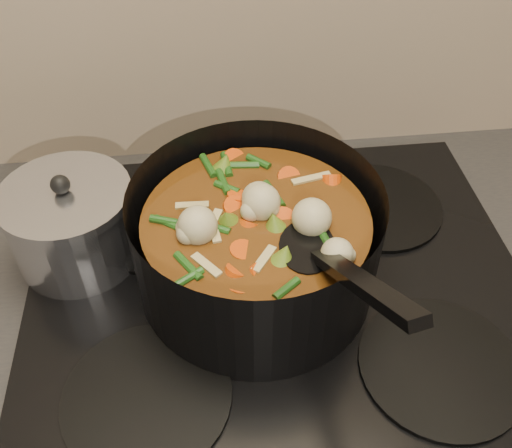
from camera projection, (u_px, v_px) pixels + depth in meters
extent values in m
cube|color=black|center=(278.00, 310.00, 0.74)|extent=(2.64, 0.64, 0.05)
cube|color=black|center=(279.00, 294.00, 0.71)|extent=(0.62, 0.54, 0.02)
cylinder|color=black|center=(147.00, 396.00, 0.60)|extent=(0.18, 0.18, 0.01)
cylinder|color=black|center=(441.00, 366.00, 0.63)|extent=(0.18, 0.18, 0.01)
cylinder|color=black|center=(151.00, 224.00, 0.78)|extent=(0.18, 0.18, 0.01)
cylinder|color=black|center=(378.00, 206.00, 0.81)|extent=(0.18, 0.18, 0.01)
cylinder|color=black|center=(256.00, 241.00, 0.67)|extent=(0.29, 0.29, 0.14)
cylinder|color=black|center=(256.00, 278.00, 0.71)|extent=(0.28, 0.28, 0.01)
cylinder|color=#5F3410|center=(256.00, 248.00, 0.67)|extent=(0.26, 0.26, 0.10)
cylinder|color=#DC530A|center=(290.00, 217.00, 0.65)|extent=(0.03, 0.03, 0.03)
cylinder|color=#DC530A|center=(286.00, 186.00, 0.68)|extent=(0.04, 0.04, 0.03)
cylinder|color=#DC530A|center=(230.00, 168.00, 0.71)|extent=(0.04, 0.04, 0.03)
cylinder|color=#DC530A|center=(212.00, 209.00, 0.65)|extent=(0.03, 0.03, 0.03)
cylinder|color=#DC530A|center=(190.00, 248.00, 0.61)|extent=(0.04, 0.03, 0.03)
cylinder|color=#DC530A|center=(251.00, 245.00, 0.61)|extent=(0.04, 0.04, 0.03)
cylinder|color=#DC530A|center=(300.00, 252.00, 0.61)|extent=(0.03, 0.04, 0.03)
cylinder|color=#DC530A|center=(342.00, 215.00, 0.65)|extent=(0.03, 0.03, 0.03)
cylinder|color=#DC530A|center=(281.00, 194.00, 0.67)|extent=(0.04, 0.04, 0.03)
cylinder|color=#DC530A|center=(236.00, 175.00, 0.70)|extent=(0.04, 0.04, 0.03)
cylinder|color=#DC530A|center=(225.00, 212.00, 0.65)|extent=(0.03, 0.03, 0.03)
cylinder|color=#DC530A|center=(201.00, 242.00, 0.62)|extent=(0.04, 0.04, 0.03)
sphere|color=#C0B687|center=(309.00, 208.00, 0.64)|extent=(0.04, 0.04, 0.04)
sphere|color=#C0B687|center=(247.00, 177.00, 0.68)|extent=(0.04, 0.04, 0.04)
sphere|color=#C0B687|center=(202.00, 220.00, 0.62)|extent=(0.04, 0.04, 0.04)
sphere|color=#C0B687|center=(272.00, 250.00, 0.59)|extent=(0.04, 0.04, 0.04)
sphere|color=#C0B687|center=(306.00, 200.00, 0.65)|extent=(0.04, 0.04, 0.04)
cone|color=olive|center=(278.00, 269.00, 0.58)|extent=(0.04, 0.04, 0.03)
cone|color=olive|center=(323.00, 199.00, 0.66)|extent=(0.04, 0.04, 0.03)
cone|color=olive|center=(230.00, 172.00, 0.69)|extent=(0.04, 0.04, 0.03)
cone|color=olive|center=(187.00, 238.00, 0.61)|extent=(0.04, 0.04, 0.03)
cone|color=olive|center=(295.00, 263.00, 0.59)|extent=(0.04, 0.04, 0.03)
cylinder|color=#1C4C16|center=(279.00, 196.00, 0.66)|extent=(0.01, 0.04, 0.01)
cylinder|color=#1C4C16|center=(246.00, 162.00, 0.71)|extent=(0.04, 0.03, 0.01)
cylinder|color=#1C4C16|center=(202.00, 188.00, 0.67)|extent=(0.04, 0.02, 0.01)
cylinder|color=#1C4C16|center=(201.00, 221.00, 0.63)|extent=(0.02, 0.04, 0.01)
cylinder|color=#1C4C16|center=(231.00, 239.00, 0.61)|extent=(0.03, 0.04, 0.01)
cylinder|color=#1C4C16|center=(269.00, 284.00, 0.57)|extent=(0.04, 0.02, 0.01)
cylinder|color=#1C4C16|center=(316.00, 248.00, 0.60)|extent=(0.04, 0.03, 0.01)
cylinder|color=#1C4C16|center=(310.00, 211.00, 0.64)|extent=(0.01, 0.04, 0.01)
cylinder|color=#1C4C16|center=(278.00, 196.00, 0.66)|extent=(0.04, 0.03, 0.01)
cylinder|color=#1C4C16|center=(244.00, 162.00, 0.71)|extent=(0.04, 0.02, 0.01)
cylinder|color=#1C4C16|center=(201.00, 189.00, 0.67)|extent=(0.02, 0.04, 0.01)
cylinder|color=#1C4C16|center=(201.00, 222.00, 0.63)|extent=(0.03, 0.04, 0.01)
cylinder|color=#1C4C16|center=(232.00, 239.00, 0.61)|extent=(0.04, 0.02, 0.01)
cylinder|color=#1C4C16|center=(272.00, 284.00, 0.57)|extent=(0.04, 0.03, 0.01)
cylinder|color=#1C4C16|center=(317.00, 247.00, 0.60)|extent=(0.01, 0.04, 0.01)
cube|color=tan|center=(195.00, 208.00, 0.65)|extent=(0.04, 0.01, 0.00)
cube|color=tan|center=(233.00, 261.00, 0.59)|extent=(0.02, 0.04, 0.00)
cube|color=tan|center=(314.00, 239.00, 0.61)|extent=(0.04, 0.03, 0.00)
cube|color=tan|center=(292.00, 184.00, 0.68)|extent=(0.04, 0.04, 0.00)
cube|color=tan|center=(215.00, 187.00, 0.67)|extent=(0.03, 0.04, 0.00)
cube|color=tan|center=(202.00, 243.00, 0.61)|extent=(0.04, 0.02, 0.00)
ellipsoid|color=black|center=(307.00, 248.00, 0.61)|extent=(0.07, 0.09, 0.01)
cube|color=black|center=(362.00, 283.00, 0.51)|extent=(0.06, 0.17, 0.11)
cylinder|color=silver|center=(74.00, 228.00, 0.71)|extent=(0.15, 0.15, 0.10)
cylinder|color=silver|center=(64.00, 196.00, 0.68)|extent=(0.16, 0.16, 0.01)
sphere|color=black|center=(60.00, 185.00, 0.66)|extent=(0.02, 0.02, 0.02)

